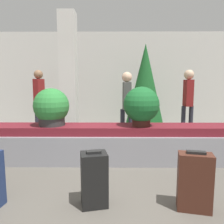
{
  "coord_description": "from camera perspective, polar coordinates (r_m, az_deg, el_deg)",
  "views": [
    {
      "loc": [
        0.03,
        -2.49,
        1.45
      ],
      "look_at": [
        0.0,
        1.51,
        0.93
      ],
      "focal_mm": 35.0,
      "sensor_mm": 36.0,
      "label": 1
    }
  ],
  "objects": [
    {
      "name": "suitcase_4",
      "position": [
        2.72,
        -4.68,
        -17.05
      ],
      "size": [
        0.35,
        0.32,
        0.67
      ],
      "rotation": [
        0.0,
        0.0,
        0.22
      ],
      "color": "black",
      "rests_on": "ground_plane"
    },
    {
      "name": "ground_plane",
      "position": [
        2.89,
        -0.27,
        -22.75
      ],
      "size": [
        18.0,
        18.0,
        0.0
      ],
      "primitive_type": "plane",
      "color": "#59544C"
    },
    {
      "name": "traveler_1",
      "position": [
        5.31,
        3.88,
        2.96
      ],
      "size": [
        0.31,
        0.33,
        1.73
      ],
      "rotation": [
        0.0,
        0.0,
        -1.51
      ],
      "color": "#282833",
      "rests_on": "ground_plane"
    },
    {
      "name": "suitcase_1",
      "position": [
        2.78,
        20.78,
        -16.66
      ],
      "size": [
        0.41,
        0.28,
        0.7
      ],
      "rotation": [
        0.0,
        0.0,
        -0.21
      ],
      "color": "#472319",
      "rests_on": "ground_plane"
    },
    {
      "name": "decorated_tree",
      "position": [
        6.51,
        8.6,
        6.76
      ],
      "size": [
        1.15,
        1.15,
        2.59
      ],
      "color": "#4C331E",
      "rests_on": "ground_plane"
    },
    {
      "name": "traveler_0",
      "position": [
        6.03,
        19.24,
        3.65
      ],
      "size": [
        0.31,
        0.32,
        1.8
      ],
      "rotation": [
        0.0,
        0.0,
        -1.57
      ],
      "color": "#282833",
      "rests_on": "ground_plane"
    },
    {
      "name": "pillar",
      "position": [
        5.7,
        -11.23,
        8.79
      ],
      "size": [
        0.41,
        0.41,
        3.2
      ],
      "color": "silver",
      "rests_on": "ground_plane"
    },
    {
      "name": "traveler_2",
      "position": [
        6.85,
        -18.49,
        4.35
      ],
      "size": [
        0.31,
        0.36,
        1.85
      ],
      "rotation": [
        0.0,
        0.0,
        -1.9
      ],
      "color": "#282833",
      "rests_on": "ground_plane"
    },
    {
      "name": "potted_plant_0",
      "position": [
        4.18,
        -15.54,
        1.07
      ],
      "size": [
        0.65,
        0.65,
        0.69
      ],
      "color": "#2D2D2D",
      "rests_on": "carousel"
    },
    {
      "name": "potted_plant_1",
      "position": [
        3.99,
        7.69,
        1.62
      ],
      "size": [
        0.65,
        0.65,
        0.72
      ],
      "color": "#381914",
      "rests_on": "carousel"
    },
    {
      "name": "back_wall",
      "position": [
        7.7,
        0.23,
        8.55
      ],
      "size": [
        18.0,
        0.06,
        3.2
      ],
      "color": "silver",
      "rests_on": "ground_plane"
    },
    {
      "name": "carousel",
      "position": [
        4.16,
        0.0,
        -8.28
      ],
      "size": [
        6.06,
        0.74,
        0.68
      ],
      "color": "gray",
      "rests_on": "ground_plane"
    }
  ]
}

